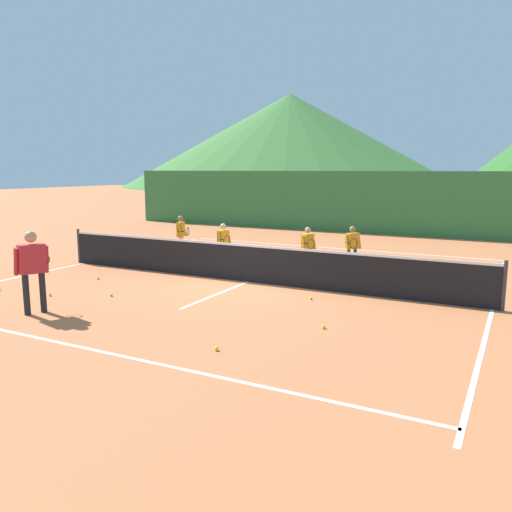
% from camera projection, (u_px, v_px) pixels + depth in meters
% --- Properties ---
extents(ground_plane, '(120.00, 120.00, 0.00)m').
position_uv_depth(ground_plane, '(248.00, 282.00, 13.22)').
color(ground_plane, '#C67042').
extents(line_baseline_near, '(11.48, 0.08, 0.01)m').
position_uv_depth(line_baseline_near, '(84.00, 348.00, 8.34)').
color(line_baseline_near, white).
rests_on(line_baseline_near, ground).
extents(line_baseline_far, '(11.48, 0.08, 0.01)m').
position_uv_depth(line_baseline_far, '(332.00, 248.00, 18.88)').
color(line_baseline_far, white).
rests_on(line_baseline_far, ground).
extents(line_sideline_west, '(0.08, 12.06, 0.01)m').
position_uv_depth(line_sideline_west, '(84.00, 263.00, 15.84)').
color(line_sideline_west, white).
rests_on(line_sideline_west, ground).
extents(line_sideline_east, '(0.08, 12.06, 0.01)m').
position_uv_depth(line_sideline_east, '(492.00, 310.00, 10.60)').
color(line_sideline_east, white).
rests_on(line_sideline_east, ground).
extents(line_service_center, '(0.08, 5.92, 0.01)m').
position_uv_depth(line_service_center, '(248.00, 282.00, 13.22)').
color(line_service_center, white).
rests_on(line_service_center, ground).
extents(tennis_net, '(11.93, 0.08, 1.05)m').
position_uv_depth(tennis_net, '(248.00, 263.00, 13.14)').
color(tennis_net, '#333338').
rests_on(tennis_net, ground).
extents(instructor, '(0.50, 0.83, 1.67)m').
position_uv_depth(instructor, '(33.00, 264.00, 10.19)').
color(instructor, black).
rests_on(instructor, ground).
extents(student_0, '(0.58, 0.56, 1.36)m').
position_uv_depth(student_0, '(181.00, 232.00, 16.92)').
color(student_0, silver).
rests_on(student_0, ground).
extents(student_1, '(0.41, 0.65, 1.28)m').
position_uv_depth(student_1, '(223.00, 241.00, 15.24)').
color(student_1, silver).
rests_on(student_1, ground).
extents(student_2, '(0.41, 0.68, 1.25)m').
position_uv_depth(student_2, '(308.00, 245.00, 14.54)').
color(student_2, navy).
rests_on(student_2, ground).
extents(student_3, '(0.42, 0.70, 1.27)m').
position_uv_depth(student_3, '(352.00, 244.00, 14.60)').
color(student_3, navy).
rests_on(student_3, ground).
extents(tennis_ball_0, '(0.07, 0.07, 0.07)m').
position_uv_depth(tennis_ball_0, '(311.00, 298.00, 11.41)').
color(tennis_ball_0, yellow).
rests_on(tennis_ball_0, ground).
extents(tennis_ball_2, '(0.07, 0.07, 0.07)m').
position_uv_depth(tennis_ball_2, '(324.00, 327.00, 9.35)').
color(tennis_ball_2, yellow).
rests_on(tennis_ball_2, ground).
extents(tennis_ball_3, '(0.07, 0.07, 0.07)m').
position_uv_depth(tennis_ball_3, '(50.00, 295.00, 11.75)').
color(tennis_ball_3, yellow).
rests_on(tennis_ball_3, ground).
extents(tennis_ball_4, '(0.07, 0.07, 0.07)m').
position_uv_depth(tennis_ball_4, '(111.00, 295.00, 11.71)').
color(tennis_ball_4, yellow).
rests_on(tennis_ball_4, ground).
extents(tennis_ball_5, '(0.07, 0.07, 0.07)m').
position_uv_depth(tennis_ball_5, '(216.00, 349.00, 8.21)').
color(tennis_ball_5, yellow).
rests_on(tennis_ball_5, ground).
extents(tennis_ball_6, '(0.07, 0.07, 0.07)m').
position_uv_depth(tennis_ball_6, '(98.00, 278.00, 13.51)').
color(tennis_ball_6, yellow).
rests_on(tennis_ball_6, ground).
extents(windscreen_fence, '(25.25, 0.08, 2.78)m').
position_uv_depth(windscreen_fence, '(369.00, 203.00, 22.87)').
color(windscreen_fence, '#33753D').
rests_on(windscreen_fence, ground).
extents(hill_0, '(55.64, 55.64, 15.19)m').
position_uv_depth(hill_0, '(290.00, 140.00, 86.37)').
color(hill_0, '#427A38').
rests_on(hill_0, ground).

